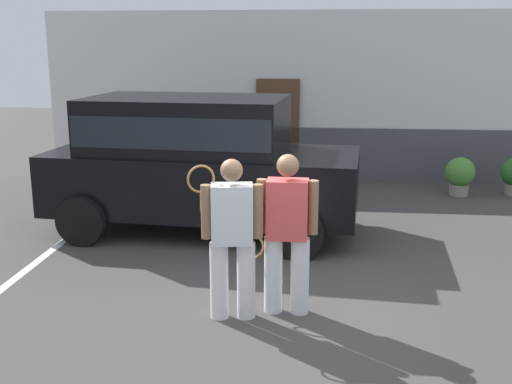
{
  "coord_description": "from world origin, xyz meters",
  "views": [
    {
      "loc": [
        0.45,
        -6.15,
        2.85
      ],
      "look_at": [
        -0.31,
        1.2,
        1.05
      ],
      "focal_mm": 43.53,
      "sensor_mm": 36.0,
      "label": 1
    }
  ],
  "objects_px": {
    "tennis_player_woman": "(286,233)",
    "potted_plant_by_porch": "(460,174)",
    "tennis_player_man": "(232,237)",
    "parked_suv": "(197,158)"
  },
  "relations": [
    {
      "from": "parked_suv",
      "to": "tennis_player_woman",
      "type": "distance_m",
      "value": 3.21
    },
    {
      "from": "parked_suv",
      "to": "tennis_player_woman",
      "type": "xyz_separation_m",
      "value": [
        1.51,
        -2.82,
        -0.25
      ]
    },
    {
      "from": "tennis_player_woman",
      "to": "potted_plant_by_porch",
      "type": "bearing_deg",
      "value": -117.27
    },
    {
      "from": "potted_plant_by_porch",
      "to": "parked_suv",
      "type": "bearing_deg",
      "value": -148.57
    },
    {
      "from": "tennis_player_woman",
      "to": "potted_plant_by_porch",
      "type": "xyz_separation_m",
      "value": [
        2.98,
        5.56,
        -0.49
      ]
    },
    {
      "from": "parked_suv",
      "to": "tennis_player_man",
      "type": "relative_size",
      "value": 2.77
    },
    {
      "from": "parked_suv",
      "to": "tennis_player_man",
      "type": "distance_m",
      "value": 3.17
    },
    {
      "from": "tennis_player_woman",
      "to": "potted_plant_by_porch",
      "type": "relative_size",
      "value": 2.38
    },
    {
      "from": "parked_suv",
      "to": "tennis_player_man",
      "type": "height_order",
      "value": "parked_suv"
    },
    {
      "from": "tennis_player_man",
      "to": "potted_plant_by_porch",
      "type": "relative_size",
      "value": 2.34
    }
  ]
}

